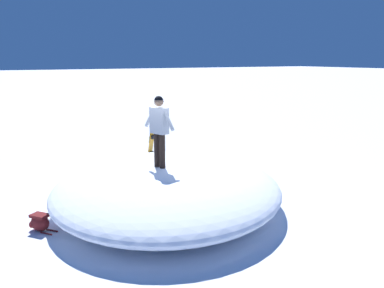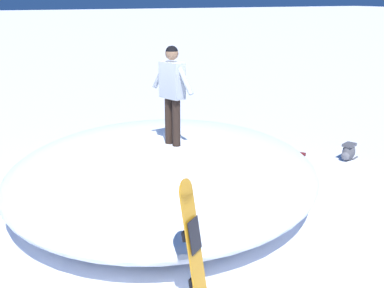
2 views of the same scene
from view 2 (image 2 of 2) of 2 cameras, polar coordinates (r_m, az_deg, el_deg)
The scene contains 6 objects.
ground at distance 8.78m, azimuth -4.72°, elevation -7.12°, with size 240.00×240.00×0.00m, color white.
snow_mound at distance 9.10m, azimuth -3.25°, elevation -2.91°, with size 5.43×6.57×0.98m, color white.
snowboarder_standing at distance 8.66m, azimuth -2.25°, elevation 6.52°, with size 0.36×1.02×1.72m.
snowboard_primary_upright at distance 5.57m, azimuth 0.21°, elevation -11.91°, with size 0.38×0.38×1.67m.
backpack_near at distance 11.61m, azimuth 17.28°, elevation -0.83°, with size 0.56×0.39×0.39m.
backpack_far at distance 10.68m, azimuth 11.68°, elevation -1.95°, with size 0.55×0.63×0.37m.
Camera 2 is at (2.94, 7.49, 3.51)m, focal length 47.18 mm.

